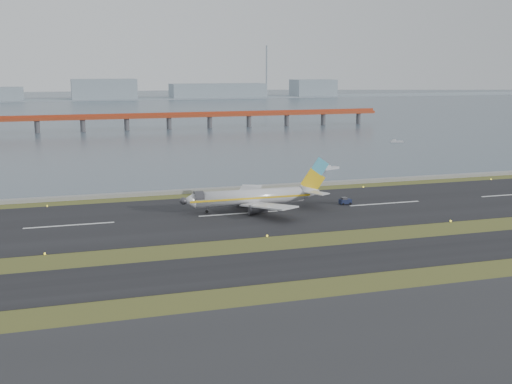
# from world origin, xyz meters

# --- Properties ---
(ground) EXTENTS (1000.00, 1000.00, 0.00)m
(ground) POSITION_xyz_m (0.00, 0.00, 0.00)
(ground) COLOR #3C4D1B
(ground) RESTS_ON ground
(apron_strip) EXTENTS (1000.00, 50.00, 0.10)m
(apron_strip) POSITION_xyz_m (0.00, -55.00, 0.05)
(apron_strip) COLOR #2C2C2F
(apron_strip) RESTS_ON ground
(taxiway_strip) EXTENTS (1000.00, 18.00, 0.10)m
(taxiway_strip) POSITION_xyz_m (0.00, -12.00, 0.05)
(taxiway_strip) COLOR black
(taxiway_strip) RESTS_ON ground
(runway_strip) EXTENTS (1000.00, 45.00, 0.10)m
(runway_strip) POSITION_xyz_m (0.00, 30.00, 0.05)
(runway_strip) COLOR black
(runway_strip) RESTS_ON ground
(seawall) EXTENTS (1000.00, 2.50, 1.00)m
(seawall) POSITION_xyz_m (0.00, 60.00, 0.50)
(seawall) COLOR gray
(seawall) RESTS_ON ground
(bay_water) EXTENTS (1400.00, 800.00, 1.30)m
(bay_water) POSITION_xyz_m (0.00, 460.00, 0.00)
(bay_water) COLOR #42505E
(bay_water) RESTS_ON ground
(red_pier) EXTENTS (260.00, 5.00, 10.20)m
(red_pier) POSITION_xyz_m (20.00, 250.00, 7.28)
(red_pier) COLOR #A2391B
(red_pier) RESTS_ON ground
(far_shoreline) EXTENTS (1400.00, 80.00, 60.50)m
(far_shoreline) POSITION_xyz_m (13.62, 620.00, 6.07)
(far_shoreline) COLOR #8796A0
(far_shoreline) RESTS_ON ground
(airliner) EXTENTS (38.52, 32.89, 12.80)m
(airliner) POSITION_xyz_m (5.19, 32.91, 3.46)
(airliner) COLOR silver
(airliner) RESTS_ON ground
(pushback_tug) EXTENTS (3.18, 2.00, 1.97)m
(pushback_tug) POSITION_xyz_m (29.61, 32.28, 0.96)
(pushback_tug) COLOR #131A36
(pushback_tug) RESTS_ON ground
(workboat_near) EXTENTS (6.99, 4.34, 1.62)m
(workboat_near) POSITION_xyz_m (49.48, 87.43, 0.51)
(workboat_near) COLOR #BDBCC1
(workboat_near) RESTS_ON ground
(workboat_far) EXTENTS (6.25, 3.64, 1.45)m
(workboat_far) POSITION_xyz_m (112.72, 153.40, 0.46)
(workboat_far) COLOR #BDBCC1
(workboat_far) RESTS_ON ground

